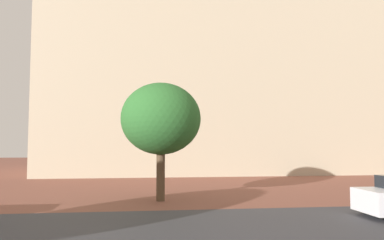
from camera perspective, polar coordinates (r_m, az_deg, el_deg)
name	(u,v)px	position (r m, az deg, el deg)	size (l,w,h in m)	color
ground_plane	(209,220)	(12.67, 2.75, -15.55)	(120.00, 120.00, 0.00)	brown
street_asphalt_strip	(222,236)	(10.59, 4.80, -17.87)	(120.00, 8.17, 0.00)	#38383D
landmark_building	(211,69)	(36.02, 3.07, 8.13)	(29.95, 14.12, 34.12)	beige
tree_curb_far	(161,119)	(16.58, -4.95, 0.15)	(3.67, 3.67, 5.39)	brown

